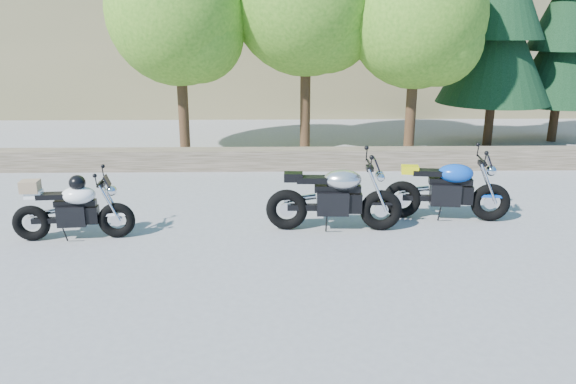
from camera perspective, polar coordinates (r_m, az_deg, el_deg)
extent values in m
plane|color=gray|center=(8.63, -1.21, -6.70)|extent=(90.00, 90.00, 0.00)
cube|color=#4B4332|center=(13.79, -1.18, 3.36)|extent=(22.00, 0.55, 0.50)
cylinder|color=#382314|center=(15.45, -10.64, 9.28)|extent=(0.28, 0.28, 3.02)
sphere|color=#36771A|center=(15.34, -11.11, 17.71)|extent=(3.67, 3.67, 3.67)
sphere|color=#36771A|center=(14.96, -9.21, 15.35)|extent=(2.38, 2.38, 2.38)
cylinder|color=#382314|center=(15.64, 1.77, 10.26)|extent=(0.28, 0.28, 3.36)
sphere|color=#36771A|center=(15.28, 3.85, 16.84)|extent=(2.64, 2.64, 2.64)
cylinder|color=#382314|center=(15.47, 12.42, 8.98)|extent=(0.28, 0.28, 2.91)
sphere|color=#36771A|center=(15.35, 12.95, 17.08)|extent=(3.54, 3.54, 3.54)
sphere|color=#36771A|center=(15.18, 14.96, 14.59)|extent=(2.29, 2.29, 2.29)
cylinder|color=#382314|center=(17.42, 19.87, 7.96)|extent=(0.26, 0.26, 2.16)
cone|color=black|center=(17.27, 20.47, 13.85)|extent=(3.17, 3.17, 3.24)
cylinder|color=#382314|center=(18.86, 25.51, 7.56)|extent=(0.26, 0.26, 1.92)
cone|color=black|center=(18.72, 26.13, 12.38)|extent=(2.82, 2.82, 2.88)
cone|color=black|center=(18.71, 26.69, 16.66)|extent=(2.18, 2.18, 2.56)
torus|color=black|center=(9.77, 9.43, -1.83)|extent=(0.73, 0.21, 0.72)
torus|color=black|center=(9.67, -0.13, -1.79)|extent=(0.73, 0.21, 0.72)
cylinder|color=silver|center=(9.77, 9.43, -1.83)|extent=(0.25, 0.05, 0.25)
cylinder|color=silver|center=(9.67, -0.13, -1.79)|extent=(0.25, 0.05, 0.25)
cube|color=black|center=(9.64, 4.56, -1.06)|extent=(0.55, 0.36, 0.41)
cube|color=black|center=(9.58, 5.07, 0.35)|extent=(0.79, 0.21, 0.11)
ellipsoid|color=silver|center=(9.54, 5.56, 1.26)|extent=(0.66, 0.46, 0.34)
cube|color=black|center=(9.51, 2.59, 1.28)|extent=(0.57, 0.27, 0.10)
cube|color=black|center=(9.50, 0.55, 1.56)|extent=(0.32, 0.24, 0.15)
cylinder|color=black|center=(9.52, 8.31, 2.74)|extent=(0.07, 0.74, 0.04)
sphere|color=silver|center=(9.59, 9.33, 1.62)|extent=(0.20, 0.20, 0.20)
torus|color=black|center=(9.75, -17.00, -2.75)|extent=(0.62, 0.20, 0.61)
torus|color=black|center=(10.10, -24.61, -2.89)|extent=(0.62, 0.20, 0.61)
cylinder|color=silver|center=(9.75, -17.00, -2.75)|extent=(0.21, 0.06, 0.21)
cylinder|color=silver|center=(10.10, -24.61, -2.89)|extent=(0.21, 0.06, 0.21)
cube|color=black|center=(9.87, -21.05, -2.21)|extent=(0.48, 0.32, 0.34)
cube|color=black|center=(9.79, -20.80, -1.05)|extent=(0.67, 0.21, 0.09)
ellipsoid|color=white|center=(9.74, -20.50, -0.29)|extent=(0.57, 0.41, 0.29)
cube|color=black|center=(9.85, -22.85, -0.36)|extent=(0.49, 0.25, 0.09)
cube|color=white|center=(9.93, -24.44, -0.20)|extent=(0.28, 0.21, 0.12)
cylinder|color=black|center=(9.59, -18.44, 1.02)|extent=(0.08, 0.63, 0.03)
sphere|color=silver|center=(9.60, -17.48, 0.12)|extent=(0.17, 0.17, 0.17)
ellipsoid|color=black|center=(9.68, -20.63, 0.89)|extent=(0.29, 0.30, 0.25)
cube|color=#8C6F51|center=(9.91, -24.73, 0.53)|extent=(0.30, 0.27, 0.19)
torus|color=black|center=(10.73, 19.87, -1.00)|extent=(0.72, 0.27, 0.70)
torus|color=black|center=(10.47, 11.49, -0.74)|extent=(0.72, 0.27, 0.70)
cylinder|color=silver|center=(10.73, 19.87, -1.00)|extent=(0.24, 0.08, 0.24)
cylinder|color=silver|center=(10.47, 11.49, -0.74)|extent=(0.24, 0.08, 0.24)
cube|color=black|center=(10.53, 15.67, -0.19)|extent=(0.56, 0.39, 0.39)
cube|color=black|center=(10.48, 16.18, 1.05)|extent=(0.78, 0.27, 0.11)
ellipsoid|color=#0B40B2|center=(10.45, 16.66, 1.84)|extent=(0.68, 0.50, 0.33)
cube|color=black|center=(10.38, 14.05, 1.94)|extent=(0.57, 0.31, 0.10)
cube|color=yellow|center=(10.33, 12.27, 2.24)|extent=(0.33, 0.26, 0.14)
cylinder|color=black|center=(10.48, 19.12, 3.07)|extent=(0.13, 0.72, 0.03)
sphere|color=silver|center=(10.57, 19.95, 2.05)|extent=(0.20, 0.20, 0.20)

